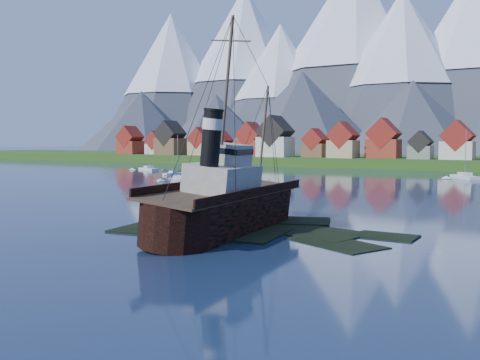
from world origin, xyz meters
The scene contains 11 objects.
ground centered at (0.00, 0.00, 0.00)m, with size 1400.00×1400.00×0.00m, color #182844.
shoal centered at (1.78, 2.15, -0.35)m, with size 31.71×21.24×1.14m.
shore_bank centered at (0.00, 170.00, 0.00)m, with size 600.00×80.00×3.20m, color #1A4313.
seawall centered at (0.00, 132.00, 0.00)m, with size 600.00×2.50×2.00m, color #3F3D38.
town centered at (-33.12, 152.18, 8.99)m, with size 250.96×16.69×17.30m.
tugboat_wreck centered at (-0.63, 0.69, 2.92)m, with size 6.80×29.30×23.22m.
sailboat_a centered at (-48.92, 53.57, 0.25)m, with size 6.70×9.35×11.50m.
sailboat_b centered at (-64.21, 70.99, 0.23)m, with size 2.15×6.95×9.95m.
sailboat_c centered at (-46.87, 64.58, 0.23)m, with size 6.48×7.58×10.34m.
sailboat_e centered at (8.84, 97.92, 0.29)m, with size 8.59×10.95×13.08m.
sailboat_f centered at (-85.81, 85.52, 0.26)m, with size 10.11×6.20×11.93m.
Camera 1 is at (29.87, -48.21, 9.67)m, focal length 40.00 mm.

